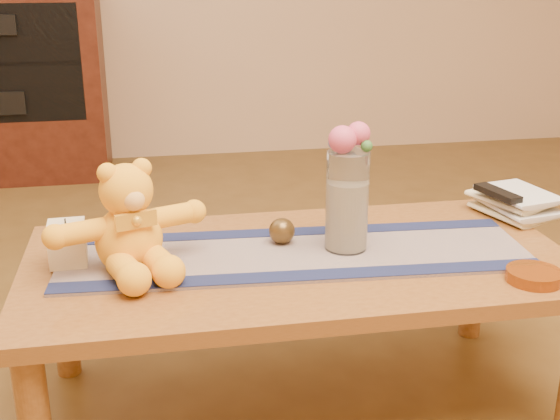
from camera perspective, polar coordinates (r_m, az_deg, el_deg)
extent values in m
plane|color=#563C18|center=(2.07, 1.41, -15.26)|extent=(5.50, 5.50, 0.00)
cube|color=brown|center=(1.86, 1.52, -4.28)|extent=(1.40, 0.70, 0.04)
cylinder|color=brown|center=(2.20, -16.89, -7.69)|extent=(0.07, 0.07, 0.41)
cylinder|color=brown|center=(2.40, 15.20, -5.19)|extent=(0.07, 0.07, 0.41)
cube|color=#1A1F4A|center=(1.85, 1.25, -3.51)|extent=(1.22, 0.42, 0.01)
cube|color=#161D43|center=(1.72, 1.94, -5.22)|extent=(1.20, 0.13, 0.00)
cube|color=#161D43|center=(1.98, 0.65, -1.75)|extent=(1.20, 0.13, 0.00)
cube|color=beige|center=(1.84, -16.57, -2.56)|extent=(0.09, 0.09, 0.11)
cylinder|color=black|center=(1.82, -16.75, -0.84)|extent=(0.00, 0.00, 0.01)
cylinder|color=silver|center=(1.84, 5.36, 0.72)|extent=(0.11, 0.11, 0.26)
cylinder|color=beige|center=(1.85, 5.32, -0.43)|extent=(0.09, 0.09, 0.18)
sphere|color=#CA476A|center=(1.78, 4.99, 5.61)|extent=(0.07, 0.07, 0.07)
sphere|color=#CA476A|center=(1.80, 6.26, 6.08)|extent=(0.06, 0.06, 0.06)
sphere|color=#546BB8|center=(1.83, 5.53, 5.77)|extent=(0.04, 0.04, 0.04)
sphere|color=#546BB8|center=(1.81, 4.42, 5.37)|extent=(0.04, 0.04, 0.04)
sphere|color=#33662D|center=(1.79, 6.92, 5.07)|extent=(0.03, 0.03, 0.03)
sphere|color=#4C3719|center=(1.90, 0.15, -1.67)|extent=(0.09, 0.09, 0.07)
imported|color=#F5EABD|center=(2.19, 16.58, -0.47)|extent=(0.22, 0.26, 0.02)
imported|color=#F5EABD|center=(2.18, 16.79, -0.01)|extent=(0.20, 0.25, 0.02)
imported|color=#F5EABD|center=(2.18, 16.50, 0.47)|extent=(0.23, 0.27, 0.02)
imported|color=#F5EABD|center=(2.17, 16.83, 0.94)|extent=(0.20, 0.25, 0.02)
cube|color=black|center=(2.16, 16.94, 1.31)|extent=(0.08, 0.17, 0.02)
cylinder|color=#BF5914|center=(1.81, 19.57, -4.95)|extent=(0.16, 0.16, 0.03)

